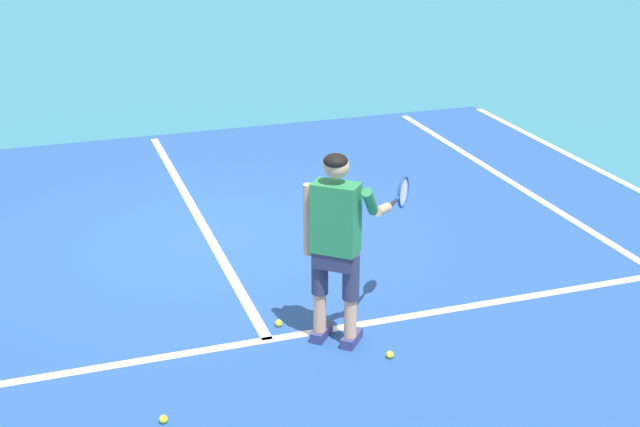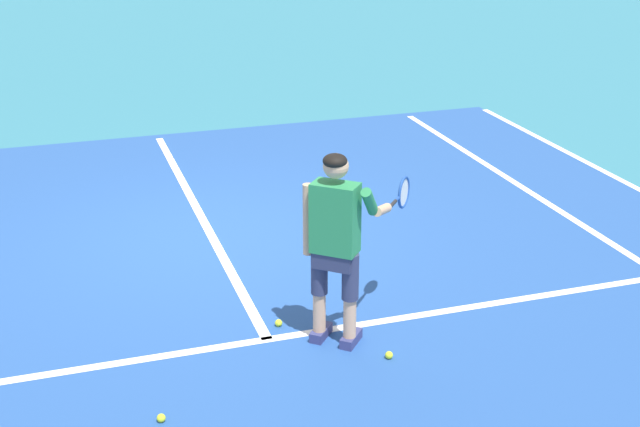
{
  "view_description": "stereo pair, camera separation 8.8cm",
  "coord_description": "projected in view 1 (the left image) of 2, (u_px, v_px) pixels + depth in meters",
  "views": [
    {
      "loc": [
        -1.72,
        -8.9,
        3.84
      ],
      "look_at": [
        0.54,
        -2.2,
        1.05
      ],
      "focal_mm": 49.56,
      "sensor_mm": 36.0,
      "label": 1
    },
    {
      "loc": [
        -1.64,
        -8.93,
        3.84
      ],
      "look_at": [
        0.54,
        -2.2,
        1.05
      ],
      "focal_mm": 49.56,
      "sensor_mm": 36.0,
      "label": 2
    }
  ],
  "objects": [
    {
      "name": "tennis_ball_near_feet",
      "position": [
        163.0,
        419.0,
        6.52
      ],
      "size": [
        0.07,
        0.07,
        0.07
      ],
      "primitive_type": "sphere",
      "color": "#CCE02D",
      "rests_on": "ground"
    },
    {
      "name": "line_centre_service",
      "position": [
        196.0,
        212.0,
        10.49
      ],
      "size": [
        0.1,
        6.4,
        0.01
      ],
      "primitive_type": "cube",
      "color": "white",
      "rests_on": "ground"
    },
    {
      "name": "line_service",
      "position": [
        268.0,
        340.0,
        7.67
      ],
      "size": [
        8.23,
        0.1,
        0.01
      ],
      "primitive_type": "cube",
      "color": "white",
      "rests_on": "ground"
    },
    {
      "name": "court_inner_surface",
      "position": [
        230.0,
        274.0,
        8.92
      ],
      "size": [
        10.98,
        10.37,
        0.0
      ],
      "primitive_type": "cube",
      "color": "#234C93",
      "rests_on": "ground"
    },
    {
      "name": "tennis_ball_by_baseline",
      "position": [
        279.0,
        323.0,
        7.89
      ],
      "size": [
        0.07,
        0.07,
        0.07
      ],
      "primitive_type": "sphere",
      "color": "#CCE02D",
      "rests_on": "ground"
    },
    {
      "name": "tennis_ball_mid_court",
      "position": [
        390.0,
        355.0,
        7.38
      ],
      "size": [
        0.07,
        0.07,
        0.07
      ],
      "primitive_type": "sphere",
      "color": "#CCE02D",
      "rests_on": "ground"
    },
    {
      "name": "line_singles_right",
      "position": [
        580.0,
        224.0,
        10.15
      ],
      "size": [
        0.1,
        9.97,
        0.01
      ],
      "primitive_type": "cube",
      "color": "white",
      "rests_on": "ground"
    },
    {
      "name": "ground_plane",
      "position": [
        210.0,
        238.0,
        9.77
      ],
      "size": [
        80.0,
        80.0,
        0.0
      ],
      "primitive_type": "plane",
      "color": "teal"
    },
    {
      "name": "tennis_player",
      "position": [
        338.0,
        236.0,
        7.3
      ],
      "size": [
        1.13,
        0.8,
        1.71
      ],
      "color": "navy",
      "rests_on": "ground"
    }
  ]
}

